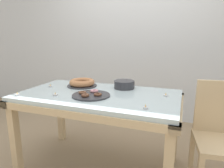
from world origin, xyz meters
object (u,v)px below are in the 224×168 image
at_px(chair, 221,134).
at_px(tealight_centre, 145,108).
at_px(cake_chocolate_round, 82,83).
at_px(tealight_near_cakes, 17,95).
at_px(pastry_platter, 91,95).
at_px(tealight_right_edge, 166,95).
at_px(tealight_left_edge, 50,86).
at_px(tealight_near_front, 55,95).
at_px(plate_stack, 124,84).

relative_size(chair, tealight_centre, 23.50).
relative_size(cake_chocolate_round, tealight_near_cakes, 7.93).
distance_m(pastry_platter, tealight_right_edge, 0.67).
distance_m(chair, tealight_left_edge, 1.67).
distance_m(tealight_right_edge, tealight_centre, 0.39).
bearing_deg(chair, tealight_right_edge, 173.41).
distance_m(chair, pastry_platter, 1.13).
distance_m(chair, tealight_near_front, 1.44).
relative_size(cake_chocolate_round, tealight_right_edge, 7.93).
relative_size(cake_chocolate_round, pastry_platter, 0.94).
relative_size(plate_stack, tealight_near_front, 5.25).
distance_m(tealight_centre, tealight_near_front, 0.83).
bearing_deg(tealight_centre, cake_chocolate_round, 148.61).
bearing_deg(tealight_left_edge, tealight_near_cakes, -100.99).
height_order(cake_chocolate_round, tealight_centre, cake_chocolate_round).
bearing_deg(chair, tealight_near_cakes, -167.52).
distance_m(cake_chocolate_round, tealight_centre, 0.91).
height_order(cake_chocolate_round, pastry_platter, cake_chocolate_round).
distance_m(chair, plate_stack, 0.97).
xyz_separation_m(chair, tealight_centre, (-0.57, -0.33, 0.26)).
relative_size(tealight_left_edge, tealight_near_front, 1.00).
xyz_separation_m(chair, tealight_left_edge, (-1.64, -0.00, 0.26)).
xyz_separation_m(tealight_near_cakes, tealight_near_front, (0.32, 0.11, 0.00)).
bearing_deg(tealight_near_front, tealight_centre, -4.12).
xyz_separation_m(pastry_platter, tealight_near_cakes, (-0.63, -0.22, -0.00)).
xyz_separation_m(pastry_platter, tealight_near_front, (-0.30, -0.11, -0.00)).
distance_m(chair, tealight_right_edge, 0.53).
bearing_deg(tealight_near_cakes, tealight_near_front, 19.29).
bearing_deg(tealight_right_edge, tealight_centre, -105.84).
height_order(pastry_platter, tealight_near_front, pastry_platter).
bearing_deg(pastry_platter, plate_stack, 62.44).
relative_size(pastry_platter, tealight_centre, 8.47).
xyz_separation_m(tealight_right_edge, tealight_centre, (-0.11, -0.38, 0.00)).
xyz_separation_m(chair, pastry_platter, (-1.09, -0.16, 0.26)).
xyz_separation_m(tealight_left_edge, tealight_near_cakes, (-0.07, -0.38, 0.00)).
height_order(cake_chocolate_round, tealight_near_front, cake_chocolate_round).
height_order(tealight_left_edge, tealight_near_front, same).
height_order(chair, tealight_near_cakes, chair).
bearing_deg(pastry_platter, tealight_right_edge, 18.82).
height_order(tealight_right_edge, tealight_left_edge, same).
height_order(pastry_platter, tealight_near_cakes, pastry_platter).
height_order(pastry_platter, plate_stack, plate_stack).
height_order(chair, tealight_centre, chair).
bearing_deg(pastry_platter, chair, 8.42).
xyz_separation_m(chair, tealight_near_front, (-1.39, -0.27, 0.26)).
distance_m(cake_chocolate_round, tealight_near_front, 0.42).
bearing_deg(tealight_near_cakes, cake_chocolate_round, 55.10).
xyz_separation_m(plate_stack, tealight_right_edge, (0.43, -0.16, -0.03)).
bearing_deg(tealight_near_cakes, plate_stack, 35.94).
relative_size(chair, cake_chocolate_round, 2.96).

